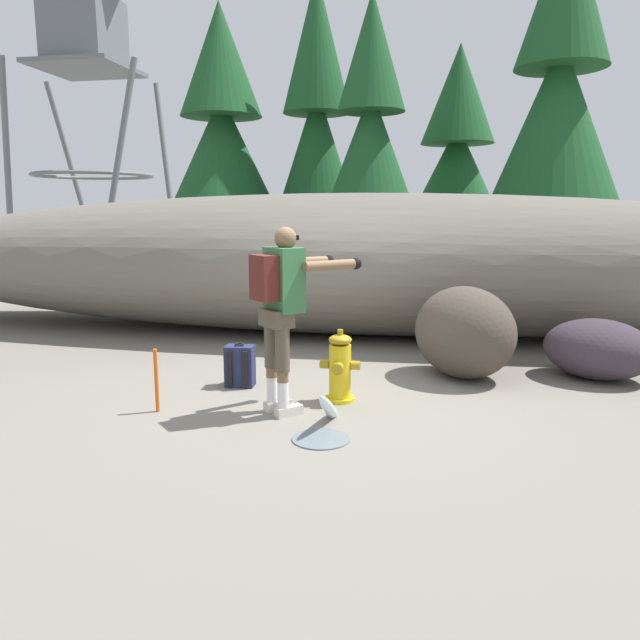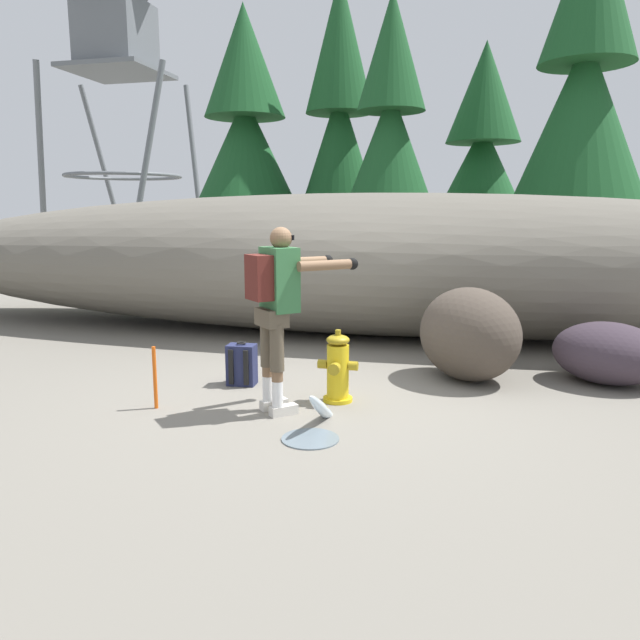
# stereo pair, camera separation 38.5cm
# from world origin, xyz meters

# --- Properties ---
(ground_plane) EXTENTS (56.00, 56.00, 0.04)m
(ground_plane) POSITION_xyz_m (0.00, 0.00, -0.02)
(ground_plane) COLOR slate
(dirt_embankment) EXTENTS (16.38, 3.20, 2.11)m
(dirt_embankment) POSITION_xyz_m (0.00, 3.40, 1.06)
(dirt_embankment) COLOR #666056
(dirt_embankment) RESTS_ON ground_plane
(fire_hydrant) EXTENTS (0.40, 0.34, 0.72)m
(fire_hydrant) POSITION_xyz_m (0.27, -0.11, 0.33)
(fire_hydrant) COLOR gold
(fire_hydrant) RESTS_ON ground_plane
(hydrant_water_jet) EXTENTS (0.48, 1.17, 0.61)m
(hydrant_water_jet) POSITION_xyz_m (0.27, -0.81, 0.08)
(hydrant_water_jet) COLOR silver
(hydrant_water_jet) RESTS_ON ground_plane
(utility_worker) EXTENTS (0.96, 0.96, 1.71)m
(utility_worker) POSITION_xyz_m (-0.19, -0.55, 1.09)
(utility_worker) COLOR beige
(utility_worker) RESTS_ON ground_plane
(spare_backpack) EXTENTS (0.31, 0.30, 0.47)m
(spare_backpack) POSITION_xyz_m (-0.86, 0.22, 0.22)
(spare_backpack) COLOR #23284C
(spare_backpack) RESTS_ON ground_plane
(boulder_large) EXTENTS (1.50, 1.42, 0.67)m
(boulder_large) POSITION_xyz_m (2.97, 1.22, 0.34)
(boulder_large) COLOR #392E38
(boulder_large) RESTS_ON ground_plane
(boulder_mid) EXTENTS (1.55, 1.58, 1.03)m
(boulder_mid) POSITION_xyz_m (1.50, 1.00, 0.52)
(boulder_mid) COLOR #473D34
(boulder_mid) RESTS_ON ground_plane
(pine_tree_far_left) EXTENTS (2.84, 2.84, 6.41)m
(pine_tree_far_left) POSITION_xyz_m (-3.65, 7.91, 3.52)
(pine_tree_far_left) COLOR #47331E
(pine_tree_far_left) RESTS_ON ground_plane
(pine_tree_left) EXTENTS (2.34, 2.34, 6.97)m
(pine_tree_left) POSITION_xyz_m (-1.51, 8.18, 3.49)
(pine_tree_left) COLOR #47331E
(pine_tree_left) RESTS_ON ground_plane
(pine_tree_center) EXTENTS (1.99, 1.99, 5.85)m
(pine_tree_center) POSITION_xyz_m (-0.09, 6.16, 3.31)
(pine_tree_center) COLOR #47331E
(pine_tree_center) RESTS_ON ground_plane
(pine_tree_right) EXTENTS (2.66, 2.66, 5.67)m
(pine_tree_right) POSITION_xyz_m (1.64, 9.44, 3.03)
(pine_tree_right) COLOR #47331E
(pine_tree_right) RESTS_ON ground_plane
(pine_tree_far_right) EXTENTS (2.54, 2.54, 7.02)m
(pine_tree_far_right) POSITION_xyz_m (3.29, 6.26, 3.90)
(pine_tree_far_right) COLOR #47331E
(pine_tree_far_right) RESTS_ON ground_plane
(watchtower) EXTENTS (4.22, 4.22, 8.67)m
(watchtower) POSITION_xyz_m (-8.47, 10.61, 6.55)
(watchtower) COLOR slate
(watchtower) RESTS_ON ground_plane
(survey_stake) EXTENTS (0.04, 0.04, 0.60)m
(survey_stake) POSITION_xyz_m (-1.36, -0.74, 0.30)
(survey_stake) COLOR #E55914
(survey_stake) RESTS_ON ground_plane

